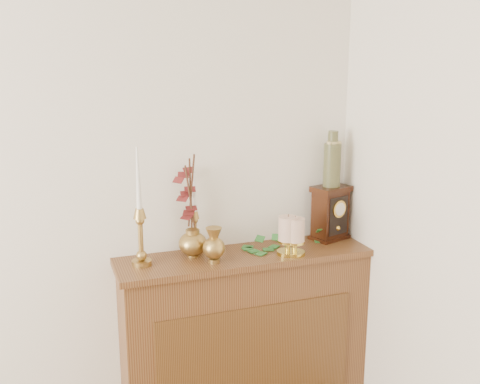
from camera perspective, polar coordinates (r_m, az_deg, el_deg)
name	(u,v)px	position (r m, az deg, el deg)	size (l,w,h in m)	color
console_shelf	(246,347)	(2.89, 0.58, -15.47)	(1.24, 0.34, 0.93)	brown
candlestick_left	(140,228)	(2.53, -10.10, -3.58)	(0.09, 0.09, 0.54)	#A57A42
candlestick_center	(195,225)	(2.67, -4.61, -3.37)	(0.07, 0.07, 0.41)	#A57A42
bud_vase	(214,245)	(2.55, -2.67, -5.45)	(0.10, 0.10, 0.17)	#A57A42
ginger_jar	(188,209)	(2.62, -5.32, -1.76)	(0.20, 0.22, 0.49)	#A57A42
pillar_candle_left	(288,234)	(2.65, 4.89, -4.22)	(0.10, 0.10, 0.20)	gold
pillar_candle_right	(295,235)	(2.65, 5.62, -4.33)	(0.10, 0.10, 0.19)	gold
ivy_garland	(288,243)	(2.79, 4.93, -5.22)	(0.37, 0.18, 0.08)	#2B732B
mantel_clock	(330,213)	(2.90, 9.18, -2.14)	(0.22, 0.18, 0.28)	#34170A
ceramic_vase	(332,162)	(2.84, 9.34, 3.05)	(0.09, 0.09, 0.28)	#1A342A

